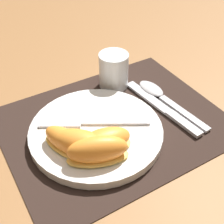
% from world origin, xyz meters
% --- Properties ---
extents(ground_plane, '(3.00, 3.00, 0.00)m').
position_xyz_m(ground_plane, '(0.00, 0.00, 0.00)').
color(ground_plane, olive).
extents(placemat, '(0.40, 0.32, 0.00)m').
position_xyz_m(placemat, '(0.00, 0.00, 0.00)').
color(placemat, black).
rests_on(placemat, ground_plane).
extents(plate, '(0.24, 0.24, 0.02)m').
position_xyz_m(plate, '(-0.05, -0.01, 0.01)').
color(plate, white).
rests_on(plate, placemat).
extents(juice_glass, '(0.06, 0.06, 0.08)m').
position_xyz_m(juice_glass, '(0.06, 0.10, 0.04)').
color(juice_glass, silver).
rests_on(juice_glass, placemat).
extents(knife, '(0.04, 0.20, 0.01)m').
position_xyz_m(knife, '(0.10, -0.02, 0.01)').
color(knife, '#BCBCC1').
rests_on(knife, placemat).
extents(spoon, '(0.04, 0.19, 0.01)m').
position_xyz_m(spoon, '(0.12, 0.02, 0.01)').
color(spoon, '#BCBCC1').
rests_on(spoon, placemat).
extents(fork, '(0.18, 0.12, 0.00)m').
position_xyz_m(fork, '(-0.05, 0.01, 0.02)').
color(fork, '#BCBCC1').
rests_on(fork, plate).
extents(citrus_wedge_0, '(0.07, 0.10, 0.04)m').
position_xyz_m(citrus_wedge_0, '(-0.11, -0.03, 0.04)').
color(citrus_wedge_0, '#F7C656').
rests_on(citrus_wedge_0, plate).
extents(citrus_wedge_1, '(0.11, 0.11, 0.04)m').
position_xyz_m(citrus_wedge_1, '(-0.09, -0.05, 0.04)').
color(citrus_wedge_1, '#F7C656').
rests_on(citrus_wedge_1, plate).
extents(citrus_wedge_2, '(0.11, 0.07, 0.05)m').
position_xyz_m(citrus_wedge_2, '(-0.08, -0.08, 0.04)').
color(citrus_wedge_2, '#F7C656').
rests_on(citrus_wedge_2, plate).
extents(citrus_wedge_3, '(0.10, 0.06, 0.04)m').
position_xyz_m(citrus_wedge_3, '(-0.06, -0.06, 0.04)').
color(citrus_wedge_3, '#F7C656').
rests_on(citrus_wedge_3, plate).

